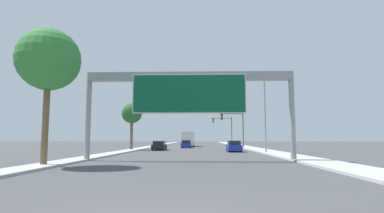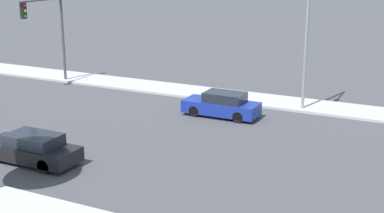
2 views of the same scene
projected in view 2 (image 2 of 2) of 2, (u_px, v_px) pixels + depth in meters
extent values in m
cube|color=black|center=(31.00, 151.00, 24.23)|extent=(1.75, 4.66, 0.67)
cube|color=#1E232D|center=(34.00, 140.00, 23.97)|extent=(1.54, 2.42, 0.52)
cylinder|color=black|center=(19.00, 145.00, 25.56)|extent=(0.22, 0.64, 0.64)
cylinder|color=black|center=(44.00, 166.00, 23.01)|extent=(0.22, 0.64, 0.64)
cylinder|color=black|center=(67.00, 155.00, 24.33)|extent=(0.22, 0.64, 0.64)
cube|color=navy|center=(221.00, 107.00, 31.20)|extent=(1.72, 4.43, 0.73)
cube|color=#1E232D|center=(225.00, 97.00, 30.93)|extent=(1.51, 2.30, 0.55)
cylinder|color=black|center=(194.00, 111.00, 31.20)|extent=(0.22, 0.64, 0.64)
cylinder|color=black|center=(205.00, 105.00, 32.49)|extent=(0.22, 0.64, 0.64)
cylinder|color=black|center=(238.00, 117.00, 30.03)|extent=(0.22, 0.64, 0.64)
cylinder|color=black|center=(248.00, 111.00, 31.32)|extent=(0.22, 0.64, 0.64)
cylinder|color=#4C4C4F|center=(63.00, 38.00, 39.32)|extent=(0.20, 0.20, 6.44)
cylinder|color=#4C4C4F|center=(41.00, 0.00, 36.75)|extent=(4.12, 0.14, 0.14)
cube|color=black|center=(23.00, 11.00, 35.41)|extent=(0.35, 0.28, 1.05)
cylinder|color=red|center=(25.00, 5.00, 35.25)|extent=(0.22, 0.04, 0.22)
cylinder|color=yellow|center=(25.00, 11.00, 35.35)|extent=(0.22, 0.04, 0.22)
cylinder|color=green|center=(26.00, 16.00, 35.44)|extent=(0.22, 0.04, 0.22)
cylinder|color=gray|center=(307.00, 29.00, 31.21)|extent=(0.18, 0.18, 9.91)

